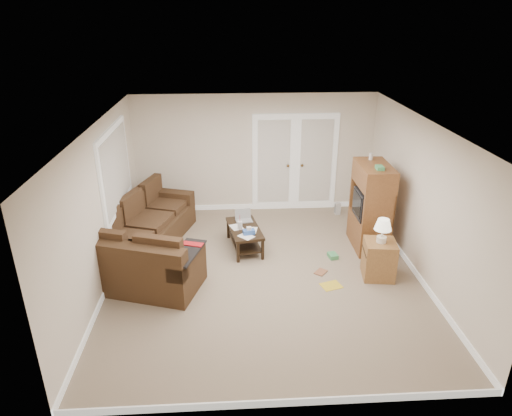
{
  "coord_description": "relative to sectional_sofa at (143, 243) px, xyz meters",
  "views": [
    {
      "loc": [
        -0.53,
        -6.46,
        4.03
      ],
      "look_at": [
        -0.12,
        0.24,
        1.1
      ],
      "focal_mm": 32.0,
      "sensor_mm": 36.0,
      "label": 1
    }
  ],
  "objects": [
    {
      "name": "floor_book",
      "position": [
        2.94,
        -0.5,
        -0.35
      ],
      "size": [
        0.26,
        0.27,
        0.02
      ],
      "primitive_type": "imported",
      "rotation": [
        0.0,
        0.0,
        -0.67
      ],
      "color": "brown",
      "rests_on": "floor"
    },
    {
      "name": "wall_right",
      "position": [
        4.55,
        -0.55,
        0.9
      ],
      "size": [
        0.02,
        5.5,
        2.5
      ],
      "primitive_type": "cube",
      "color": "#F1E3D0",
      "rests_on": "floor"
    },
    {
      "name": "wall_back",
      "position": [
        2.05,
        2.2,
        0.9
      ],
      "size": [
        5.0,
        0.02,
        2.5
      ],
      "primitive_type": "cube",
      "color": "#F1E3D0",
      "rests_on": "floor"
    },
    {
      "name": "french_doors",
      "position": [
        2.9,
        2.17,
        0.68
      ],
      "size": [
        1.8,
        0.05,
        2.13
      ],
      "color": "white",
      "rests_on": "floor"
    },
    {
      "name": "wall_left",
      "position": [
        -0.45,
        -0.55,
        0.9
      ],
      "size": [
        0.02,
        5.5,
        2.5
      ],
      "primitive_type": "cube",
      "color": "#F1E3D0",
      "rests_on": "floor"
    },
    {
      "name": "sectional_sofa",
      "position": [
        0.0,
        0.0,
        0.0
      ],
      "size": [
        2.13,
        3.36,
        0.9
      ],
      "rotation": [
        0.0,
        0.0,
        -0.31
      ],
      "color": "#442D1A",
      "rests_on": "floor"
    },
    {
      "name": "space_heater",
      "position": [
        3.81,
        1.78,
        -0.22
      ],
      "size": [
        0.12,
        0.11,
        0.27
      ],
      "primitive_type": "cube",
      "rotation": [
        0.0,
        0.0,
        0.2
      ],
      "color": "silver",
      "rests_on": "floor"
    },
    {
      "name": "window_left",
      "position": [
        -0.41,
        0.45,
        1.2
      ],
      "size": [
        0.05,
        1.92,
        1.42
      ],
      "color": "white",
      "rests_on": "wall_left"
    },
    {
      "name": "floor",
      "position": [
        2.05,
        -0.55,
        -0.35
      ],
      "size": [
        5.5,
        5.5,
        0.0
      ],
      "primitive_type": "plane",
      "color": "gray",
      "rests_on": "ground"
    },
    {
      "name": "tv_armoire",
      "position": [
        4.03,
        0.34,
        0.44
      ],
      "size": [
        0.55,
        0.99,
        1.69
      ],
      "rotation": [
        0.0,
        0.0,
        -0.01
      ],
      "color": "brown",
      "rests_on": "floor"
    },
    {
      "name": "wall_front",
      "position": [
        2.05,
        -3.3,
        0.9
      ],
      "size": [
        5.0,
        0.02,
        2.5
      ],
      "primitive_type": "cube",
      "color": "#F1E3D0",
      "rests_on": "floor"
    },
    {
      "name": "floor_magazine",
      "position": [
        3.09,
        -0.95,
        -0.35
      ],
      "size": [
        0.37,
        0.33,
        0.01
      ],
      "primitive_type": "cube",
      "rotation": [
        0.0,
        0.0,
        0.3
      ],
      "color": "gold",
      "rests_on": "floor"
    },
    {
      "name": "ceiling",
      "position": [
        2.05,
        -0.55,
        2.15
      ],
      "size": [
        5.0,
        5.5,
        0.02
      ],
      "primitive_type": "cube",
      "color": "silver",
      "rests_on": "wall_back"
    },
    {
      "name": "side_cabinet",
      "position": [
        3.9,
        -0.72,
        0.02
      ],
      "size": [
        0.55,
        0.55,
        1.03
      ],
      "rotation": [
        0.0,
        0.0,
        -0.13
      ],
      "color": "olive",
      "rests_on": "floor"
    },
    {
      "name": "coffee_table",
      "position": [
        1.76,
        0.4,
        -0.12
      ],
      "size": [
        0.68,
        1.1,
        0.7
      ],
      "rotation": [
        0.0,
        0.0,
        0.17
      ],
      "color": "black",
      "rests_on": "floor"
    },
    {
      "name": "baseboards",
      "position": [
        2.05,
        -0.55,
        -0.3
      ],
      "size": [
        5.0,
        5.5,
        0.1
      ],
      "primitive_type": null,
      "color": "white",
      "rests_on": "floor"
    },
    {
      "name": "floor_greenbox",
      "position": [
        3.3,
        -0.07,
        -0.31
      ],
      "size": [
        0.18,
        0.22,
        0.08
      ],
      "primitive_type": "cube",
      "rotation": [
        0.0,
        0.0,
        0.19
      ],
      "color": "#45995B",
      "rests_on": "floor"
    }
  ]
}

